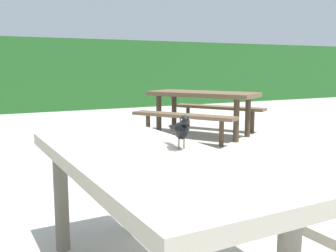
# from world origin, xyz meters

# --- Properties ---
(hedge_wall) EXTENTS (28.00, 1.34, 1.87)m
(hedge_wall) POSITION_xyz_m (0.00, 9.47, 0.94)
(hedge_wall) COLOR #235B23
(hedge_wall) RESTS_ON ground
(picnic_table_foreground) EXTENTS (1.72, 1.82, 0.74)m
(picnic_table_foreground) POSITION_xyz_m (-0.25, 0.22, 0.56)
(picnic_table_foreground) COLOR #B2A893
(picnic_table_foreground) RESTS_ON ground
(bird_grackle) EXTENTS (0.10, 0.28, 0.18)m
(bird_grackle) POSITION_xyz_m (-0.04, 0.24, 0.84)
(bird_grackle) COLOR black
(bird_grackle) RESTS_ON picnic_table_foreground
(picnic_table_mid_left) EXTENTS (2.33, 2.34, 0.74)m
(picnic_table_mid_left) POSITION_xyz_m (2.52, 4.08, 0.56)
(picnic_table_mid_left) COLOR brown
(picnic_table_mid_left) RESTS_ON ground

